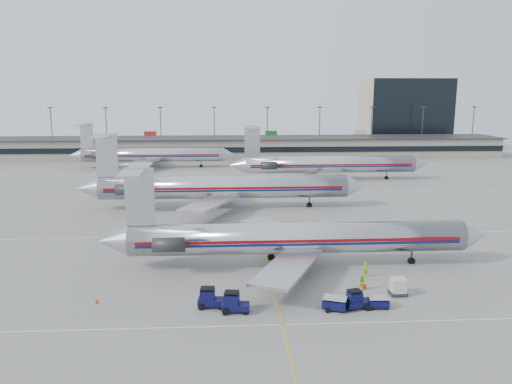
{
  "coord_description": "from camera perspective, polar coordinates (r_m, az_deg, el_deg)",
  "views": [
    {
      "loc": [
        -4.64,
        -58.37,
        19.99
      ],
      "look_at": [
        -0.19,
        19.04,
        4.5
      ],
      "focal_mm": 35.0,
      "sensor_mm": 36.0,
      "label": 1
    }
  ],
  "objects": [
    {
      "name": "cart_inner",
      "position": [
        49.56,
        13.8,
        -12.13
      ],
      "size": [
        1.92,
        1.36,
        1.05
      ],
      "rotation": [
        0.0,
        0.0,
        -0.05
      ],
      "color": "#0A0A38",
      "rests_on": "ground"
    },
    {
      "name": "cart_outer",
      "position": [
        48.29,
        9.0,
        -12.45
      ],
      "size": [
        2.57,
        2.18,
        1.24
      ],
      "rotation": [
        0.0,
        0.0,
        -0.37
      ],
      "color": "#0A0A38",
      "rests_on": "ground"
    },
    {
      "name": "light_mast_row",
      "position": [
        170.82,
        -1.74,
        7.46
      ],
      "size": [
        163.6,
        0.4,
        15.28
      ],
      "color": "#38383D",
      "rests_on": "ground"
    },
    {
      "name": "jet_foreground",
      "position": [
        58.19,
        3.9,
        -5.23
      ],
      "size": [
        45.51,
        26.8,
        11.91
      ],
      "color": "silver",
      "rests_on": "ground"
    },
    {
      "name": "ramp_worker_near",
      "position": [
        56.86,
        12.42,
        -8.66
      ],
      "size": [
        0.7,
        0.56,
        1.68
      ],
      "primitive_type": "imported",
      "rotation": [
        0.0,
        0.0,
        0.3
      ],
      "color": "#9CC612",
      "rests_on": "ground"
    },
    {
      "name": "distant_building",
      "position": [
        198.07,
        16.57,
        8.67
      ],
      "size": [
        30.0,
        20.0,
        25.0
      ],
      "primitive_type": "cube",
      "color": "tan",
      "rests_on": "ground"
    },
    {
      "name": "tug_left",
      "position": [
        48.28,
        -5.33,
        -12.03
      ],
      "size": [
        2.56,
        1.43,
        2.01
      ],
      "rotation": [
        0.0,
        0.0,
        -0.08
      ],
      "color": "#0A0A38",
      "rests_on": "ground"
    },
    {
      "name": "tug_center",
      "position": [
        47.14,
        -2.56,
        -12.56
      ],
      "size": [
        2.67,
        1.61,
        2.04
      ],
      "rotation": [
        0.0,
        0.0,
        -0.15
      ],
      "color": "#0A0A38",
      "rests_on": "ground"
    },
    {
      "name": "apron_markings",
      "position": [
        71.38,
        0.57,
        -4.96
      ],
      "size": [
        160.0,
        0.15,
        0.02
      ],
      "primitive_type": "cube",
      "color": "silver",
      "rests_on": "ground"
    },
    {
      "name": "tug_right",
      "position": [
        48.77,
        11.38,
        -12.05
      ],
      "size": [
        2.5,
        1.67,
        1.86
      ],
      "rotation": [
        0.0,
        0.0,
        0.25
      ],
      "color": "#0A0A38",
      "rests_on": "ground"
    },
    {
      "name": "cone_right",
      "position": [
        53.88,
        12.32,
        -10.38
      ],
      "size": [
        0.51,
        0.51,
        0.66
      ],
      "primitive_type": "cone",
      "rotation": [
        0.0,
        0.0,
        -0.07
      ],
      "color": "#EA3407",
      "rests_on": "ground"
    },
    {
      "name": "belt_loader",
      "position": [
        55.97,
        3.55,
        -8.99
      ],
      "size": [
        4.38,
        2.25,
        2.24
      ],
      "rotation": [
        0.0,
        0.0,
        0.28
      ],
      "color": "#9A9A9A",
      "rests_on": "ground"
    },
    {
      "name": "ramp_worker_far",
      "position": [
        53.11,
        12.05,
        -10.12
      ],
      "size": [
        0.95,
        0.84,
        1.64
      ],
      "primitive_type": "imported",
      "rotation": [
        0.0,
        0.0,
        -0.31
      ],
      "color": "#99D714",
      "rests_on": "ground"
    },
    {
      "name": "cone_left",
      "position": [
        51.61,
        -17.75,
        -11.74
      ],
      "size": [
        0.39,
        0.39,
        0.53
      ],
      "primitive_type": "cone",
      "rotation": [
        0.0,
        0.0,
        -0.01
      ],
      "color": "#EA3407",
      "rests_on": "ground"
    },
    {
      "name": "jet_third_row",
      "position": [
        116.79,
        7.99,
        3.16
      ],
      "size": [
        46.35,
        28.51,
        12.67
      ],
      "color": "silver",
      "rests_on": "ground"
    },
    {
      "name": "jet_back_row",
      "position": [
        137.89,
        -12.08,
        4.18
      ],
      "size": [
        44.28,
        27.24,
        12.11
      ],
      "color": "silver",
      "rests_on": "ground"
    },
    {
      "name": "terminal",
      "position": [
        157.32,
        -1.59,
        5.15
      ],
      "size": [
        162.0,
        17.0,
        6.25
      ],
      "color": "gray",
      "rests_on": "ground"
    },
    {
      "name": "uld_container",
      "position": [
        52.81,
        15.93,
        -10.36
      ],
      "size": [
        1.71,
        1.44,
        1.76
      ],
      "rotation": [
        0.0,
        0.0,
        0.03
      ],
      "color": "#2D2D30",
      "rests_on": "ground"
    },
    {
      "name": "jet_second_row",
      "position": [
        87.28,
        -4.34,
        0.59
      ],
      "size": [
        50.34,
        29.64,
        13.18
      ],
      "color": "silver",
      "rests_on": "ground"
    },
    {
      "name": "ground",
      "position": [
        61.87,
        1.2,
        -7.55
      ],
      "size": [
        260.0,
        260.0,
        0.0
      ],
      "primitive_type": "plane",
      "color": "gray",
      "rests_on": "ground"
    }
  ]
}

